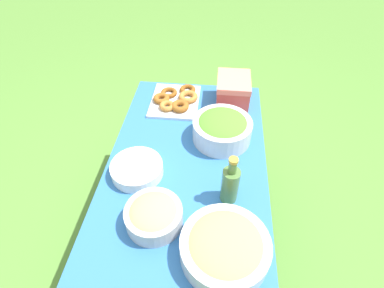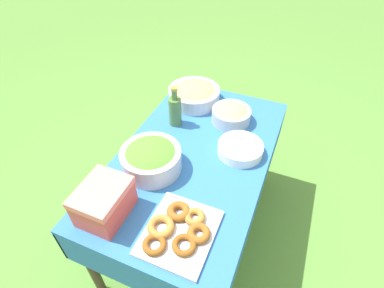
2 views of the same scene
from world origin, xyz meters
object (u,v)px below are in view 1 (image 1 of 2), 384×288
cooler_box (233,91)px  pasta_bowl (154,215)px  donut_platter (176,100)px  bread_bowl (225,247)px  plate_stack (137,169)px  salad_bowl (222,128)px  olive_oil_bottle (230,184)px

cooler_box → pasta_bowl: bearing=-20.0°
donut_platter → bread_bowl: (0.95, 0.32, 0.04)m
plate_stack → cooler_box: 0.77m
salad_bowl → plate_stack: salad_bowl is taller
salad_bowl → pasta_bowl: (0.54, -0.26, -0.02)m
pasta_bowl → plate_stack: (-0.26, -0.13, -0.02)m
salad_bowl → cooler_box: cooler_box is taller
donut_platter → cooler_box: bearing=95.8°
plate_stack → bread_bowl: bearing=49.2°
plate_stack → olive_oil_bottle: olive_oil_bottle is taller
bread_bowl → donut_platter: bearing=-161.4°
plate_stack → cooler_box: cooler_box is taller
donut_platter → olive_oil_bottle: olive_oil_bottle is taller
plate_stack → olive_oil_bottle: (0.10, 0.44, 0.07)m
bread_bowl → olive_oil_bottle: bearing=177.2°
olive_oil_bottle → cooler_box: bearing=179.2°
donut_platter → plate_stack: 0.60m
cooler_box → salad_bowl: bearing=-9.3°
pasta_bowl → olive_oil_bottle: bearing=116.8°
salad_bowl → donut_platter: bearing=-135.7°
donut_platter → plate_stack: size_ratio=1.38×
salad_bowl → donut_platter: (-0.30, -0.29, -0.05)m
pasta_bowl → donut_platter: pasta_bowl is taller
olive_oil_bottle → salad_bowl: bearing=-173.5°
pasta_bowl → salad_bowl: bearing=154.1°
plate_stack → bread_bowl: (0.37, 0.43, 0.03)m
cooler_box → bread_bowl: bearing=-1.4°
plate_stack → donut_platter: bearing=169.6°
bread_bowl → salad_bowl: bearing=-177.3°
bread_bowl → cooler_box: size_ratio=1.42×
olive_oil_bottle → cooler_box: olive_oil_bottle is taller
olive_oil_bottle → pasta_bowl: bearing=-63.2°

